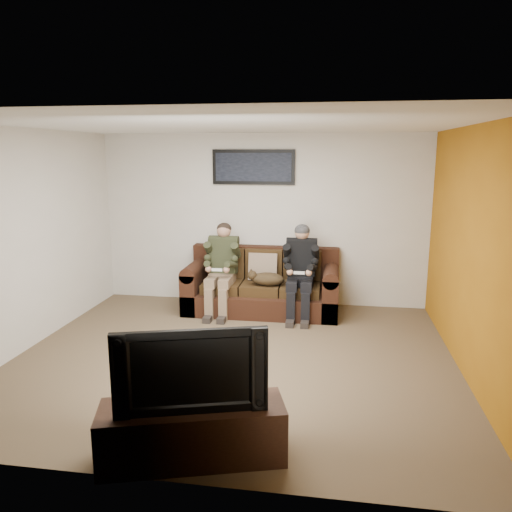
% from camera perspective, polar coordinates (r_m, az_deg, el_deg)
% --- Properties ---
extents(floor, '(5.00, 5.00, 0.00)m').
position_cam_1_polar(floor, '(5.87, -2.51, -11.49)').
color(floor, brown).
rests_on(floor, ground).
extents(ceiling, '(5.00, 5.00, 0.00)m').
position_cam_1_polar(ceiling, '(5.40, -2.76, 14.77)').
color(ceiling, silver).
rests_on(ceiling, ground).
extents(wall_back, '(5.00, 0.00, 5.00)m').
position_cam_1_polar(wall_back, '(7.68, 0.75, 4.15)').
color(wall_back, beige).
rests_on(wall_back, ground).
extents(wall_front, '(5.00, 0.00, 5.00)m').
position_cam_1_polar(wall_front, '(3.38, -10.34, -5.92)').
color(wall_front, beige).
rests_on(wall_front, ground).
extents(wall_left, '(0.00, 4.50, 4.50)m').
position_cam_1_polar(wall_left, '(6.47, -24.90, 1.62)').
color(wall_left, beige).
rests_on(wall_left, ground).
extents(wall_right, '(0.00, 4.50, 4.50)m').
position_cam_1_polar(wall_right, '(5.56, 23.51, 0.25)').
color(wall_right, beige).
rests_on(wall_right, ground).
extents(accent_wall_right, '(0.00, 4.50, 4.50)m').
position_cam_1_polar(accent_wall_right, '(5.56, 23.41, 0.25)').
color(accent_wall_right, '#A16110').
rests_on(accent_wall_right, ground).
extents(sofa, '(2.23, 0.96, 0.91)m').
position_cam_1_polar(sofa, '(7.45, 0.76, -3.59)').
color(sofa, black).
rests_on(sofa, ground).
extents(throw_pillow, '(0.43, 0.20, 0.42)m').
position_cam_1_polar(throw_pillow, '(7.41, 0.81, -1.24)').
color(throw_pillow, '#836B56').
rests_on(throw_pillow, sofa).
extents(throw_blanket, '(0.46, 0.22, 0.08)m').
position_cam_1_polar(throw_blanket, '(7.71, -3.91, 1.25)').
color(throw_blanket, tan).
rests_on(throw_blanket, sofa).
extents(person_left, '(0.51, 0.87, 1.30)m').
position_cam_1_polar(person_left, '(7.28, -3.93, -0.82)').
color(person_left, '#7E654E').
rests_on(person_left, sofa).
extents(person_right, '(0.51, 0.86, 1.31)m').
position_cam_1_polar(person_right, '(7.12, 5.14, -1.11)').
color(person_right, black).
rests_on(person_right, sofa).
extents(cat, '(0.66, 0.26, 0.24)m').
position_cam_1_polar(cat, '(7.13, 1.19, -2.61)').
color(cat, '#45321B').
rests_on(cat, sofa).
extents(framed_poster, '(1.25, 0.05, 0.52)m').
position_cam_1_polar(framed_poster, '(7.60, -0.30, 10.13)').
color(framed_poster, black).
rests_on(framed_poster, wall_back).
extents(tv_stand, '(1.47, 0.83, 0.44)m').
position_cam_1_polar(tv_stand, '(4.06, -7.26, -19.37)').
color(tv_stand, '#321C10').
rests_on(tv_stand, ground).
extents(television, '(1.12, 0.46, 0.65)m').
position_cam_1_polar(television, '(3.81, -7.48, -12.37)').
color(television, black).
rests_on(television, tv_stand).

